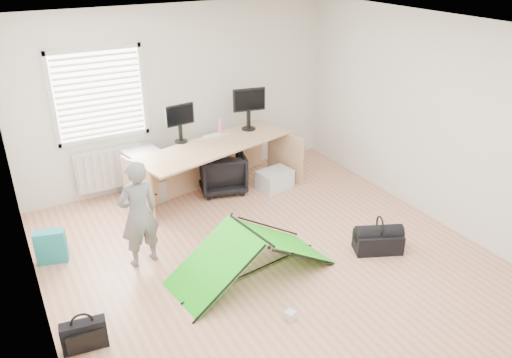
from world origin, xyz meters
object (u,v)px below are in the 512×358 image
desk (217,170)px  office_chair (222,171)px  monitor_right (249,114)px  storage_crate (275,179)px  duffel_bag (378,242)px  filing_cabinet (145,174)px  thermos (221,126)px  kite (252,252)px  person (138,214)px  monitor_left (180,128)px  laptop_bag (84,335)px

desk → office_chair: bearing=27.2°
monitor_right → office_chair: monitor_right is taller
storage_crate → duffel_bag: storage_crate is taller
filing_cabinet → thermos: 1.34m
kite → duffel_bag: bearing=-20.3°
office_chair → person: bearing=51.8°
monitor_right → kite: (-1.21, -2.30, -0.78)m
person → storage_crate: (2.40, 0.94, -0.52)m
duffel_bag → office_chair: bearing=135.4°
monitor_left → duffel_bag: 3.18m
storage_crate → monitor_left: bearing=157.3°
person → laptop_bag: bearing=40.7°
desk → kite: (-0.49, -1.97, -0.12)m
thermos → kite: bearing=-107.7°
person → duffel_bag: size_ratio=2.29×
monitor_left → person: size_ratio=0.33×
desk → kite: size_ratio=1.30×
desk → office_chair: desk is taller
laptop_bag → thermos: bearing=52.2°
person → storage_crate: person is taller
desk → monitor_left: monitor_left is taller
desk → kite: desk is taller
duffel_bag → monitor_left: bearing=143.3°
office_chair → thermos: bearing=-102.0°
office_chair → duffel_bag: bearing=125.9°
thermos → storage_crate: (0.64, -0.55, -0.81)m
storage_crate → filing_cabinet: bearing=160.2°
person → laptop_bag: person is taller
kite → person: bearing=133.2°
kite → laptop_bag: 1.96m
office_chair → storage_crate: (0.75, -0.32, -0.17)m
desk → office_chair: (0.14, 0.12, -0.10)m
desk → storage_crate: (0.89, -0.20, -0.27)m
office_chair → kite: (-0.63, -2.09, -0.03)m
office_chair → storage_crate: office_chair is taller
monitor_left → duffel_bag: size_ratio=0.76×
desk → storage_crate: 0.95m
person → laptop_bag: (-0.91, -1.10, -0.50)m
storage_crate → person: bearing=-158.6°
kite → office_chair: bearing=65.5°
monitor_right → person: bearing=-136.2°
thermos → monitor_right: bearing=-2.4°
laptop_bag → monitor_right: bearing=47.4°
monitor_left → laptop_bag: (-2.02, -2.58, -0.88)m
thermos → office_chair: 0.68m
thermos → person: (-1.76, -1.49, -0.29)m
office_chair → person: person is taller
filing_cabinet → laptop_bag: bearing=-129.8°
monitor_left → laptop_bag: 3.39m
laptop_bag → kite: bearing=16.1°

